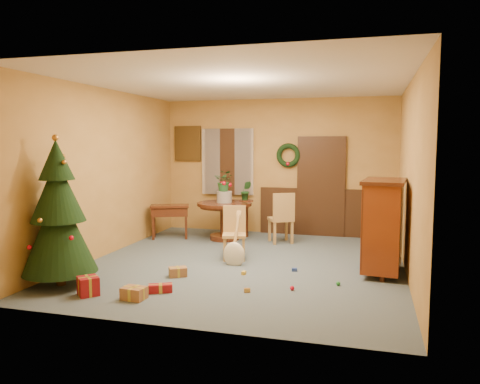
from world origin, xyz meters
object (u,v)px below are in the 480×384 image
(christmas_tree, at_px, (58,215))
(writing_desk, at_px, (170,213))
(chair_near, at_px, (234,231))
(sideboard, at_px, (383,224))
(dining_table, at_px, (224,214))

(christmas_tree, bearing_deg, writing_desk, 87.62)
(chair_near, bearing_deg, sideboard, -6.41)
(dining_table, distance_m, christmas_tree, 3.78)
(dining_table, xyz_separation_m, christmas_tree, (-1.26, -3.53, 0.45))
(christmas_tree, distance_m, sideboard, 4.67)
(writing_desk, xyz_separation_m, sideboard, (4.16, -1.54, 0.24))
(dining_table, bearing_deg, sideboard, -29.52)
(writing_desk, bearing_deg, chair_near, -35.88)
(chair_near, xyz_separation_m, writing_desk, (-1.76, 1.27, 0.04))
(christmas_tree, bearing_deg, dining_table, 70.31)
(chair_near, bearing_deg, writing_desk, 144.12)
(dining_table, distance_m, writing_desk, 1.14)
(writing_desk, distance_m, sideboard, 4.44)
(chair_near, distance_m, writing_desk, 2.17)
(chair_near, height_order, writing_desk, chair_near)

